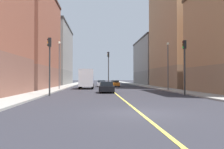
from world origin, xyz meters
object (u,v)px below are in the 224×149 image
(building_right_distant, at_px, (50,55))
(traffic_light_median_far, at_px, (108,65))
(car_silver, at_px, (101,84))
(box_truck, at_px, (87,79))
(traffic_light_left_near, at_px, (184,60))
(car_orange, at_px, (115,83))
(building_left_far, at_px, (157,62))
(car_yellow, at_px, (88,83))
(street_lamp_right_near, at_px, (59,60))
(car_white, at_px, (90,82))
(building_left_mid, at_px, (186,34))
(building_right_midblock, at_px, (22,40))
(street_lamp_left_near, at_px, (168,61))
(car_black, at_px, (106,87))
(traffic_light_right_near, at_px, (50,58))

(building_right_distant, relative_size, traffic_light_median_far, 3.80)
(car_silver, xyz_separation_m, box_truck, (-2.70, -9.67, 1.04))
(traffic_light_left_near, distance_m, car_orange, 28.91)
(building_left_far, distance_m, car_yellow, 24.65)
(street_lamp_right_near, bearing_deg, box_truck, 42.49)
(building_right_distant, distance_m, car_silver, 24.68)
(traffic_light_left_near, xyz_separation_m, car_orange, (-5.19, 28.28, -3.06))
(car_white, relative_size, car_silver, 1.11)
(building_left_far, distance_m, building_right_distant, 30.39)
(building_left_mid, relative_size, building_right_midblock, 0.97)
(traffic_light_median_far, distance_m, car_yellow, 12.87)
(building_right_midblock, bearing_deg, car_yellow, 48.76)
(building_left_mid, xyz_separation_m, street_lamp_left_near, (-7.26, -12.64, -6.01))
(traffic_light_left_near, relative_size, car_orange, 1.35)
(building_right_midblock, height_order, building_right_distant, building_right_midblock)
(car_yellow, xyz_separation_m, box_truck, (0.28, -14.42, 1.10))
(street_lamp_right_near, relative_size, car_orange, 1.71)
(building_right_midblock, bearing_deg, car_white, 70.54)
(street_lamp_right_near, relative_size, car_yellow, 1.67)
(building_left_far, relative_size, building_right_distant, 0.97)
(building_right_midblock, distance_m, car_black, 21.29)
(car_white, bearing_deg, building_right_distant, -156.62)
(building_left_mid, relative_size, box_truck, 2.75)
(building_left_far, distance_m, car_silver, 25.64)
(car_black, xyz_separation_m, car_yellow, (-3.15, 26.40, -0.05))
(building_right_distant, distance_m, car_white, 14.26)
(building_right_distant, xyz_separation_m, street_lamp_left_near, (23.08, -36.10, -3.91))
(building_right_midblock, xyz_separation_m, car_silver, (13.99, 7.82, -7.81))
(building_right_midblock, distance_m, car_white, 34.35)
(building_right_midblock, xyz_separation_m, building_right_distant, (0.00, 26.72, -0.32))
(street_lamp_left_near, bearing_deg, box_truck, 147.48)
(street_lamp_left_near, xyz_separation_m, street_lamp_right_near, (-15.82, 3.83, 0.29))
(car_silver, bearing_deg, building_left_mid, -15.55)
(building_left_mid, height_order, box_truck, building_left_mid)
(building_right_midblock, height_order, car_orange, building_right_midblock)
(street_lamp_left_near, relative_size, car_black, 1.61)
(street_lamp_right_near, bearing_deg, building_left_far, 54.42)
(building_left_mid, bearing_deg, car_black, -133.42)
(street_lamp_right_near, relative_size, car_black, 1.74)
(traffic_light_left_near, xyz_separation_m, box_truck, (-10.78, 17.18, -2.02))
(traffic_light_left_near, relative_size, car_yellow, 1.32)
(traffic_light_left_near, xyz_separation_m, car_black, (-7.91, 5.20, -3.07))
(traffic_light_median_far, relative_size, street_lamp_left_near, 0.97)
(building_left_far, bearing_deg, traffic_light_right_near, -115.78)
(building_right_midblock, relative_size, street_lamp_right_near, 2.96)
(building_left_far, bearing_deg, building_right_distant, 179.98)
(car_silver, bearing_deg, building_left_far, 49.11)
(car_orange, bearing_deg, car_yellow, 150.50)
(car_yellow, bearing_deg, building_right_midblock, -131.24)
(building_left_far, height_order, building_right_midblock, building_right_midblock)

